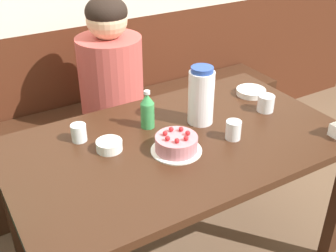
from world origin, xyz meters
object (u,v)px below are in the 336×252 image
object	(u,v)px
water_pitcher	(201,96)
soju_bottle	(147,110)
bowl_rice_small	(109,145)
glass_tumbler_short	(79,133)
glass_water_tall	(266,103)
bench_seat	(107,146)
birthday_cake	(176,144)
bowl_soup_white	(251,92)
person_grey_tee	(113,107)
glass_shot_small	(233,130)

from	to	relation	value
water_pitcher	soju_bottle	xyz separation A→B (m)	(-0.22, 0.08, -0.05)
bowl_rice_small	glass_tumbler_short	xyz separation A→B (m)	(-0.08, 0.13, 0.02)
water_pitcher	glass_water_tall	bearing A→B (deg)	-12.22
bench_seat	glass_tumbler_short	distance (m)	0.88
birthday_cake	bowl_rice_small	world-z (taller)	birthday_cake
birthday_cake	bowl_soup_white	xyz separation A→B (m)	(0.60, 0.25, -0.02)
soju_bottle	glass_tumbler_short	bearing A→B (deg)	171.16
soju_bottle	bench_seat	bearing A→B (deg)	85.30
soju_bottle	bowl_soup_white	distance (m)	0.61
water_pitcher	person_grey_tee	distance (m)	0.67
glass_tumbler_short	glass_shot_small	bearing A→B (deg)	-29.45
bowl_soup_white	glass_shot_small	xyz separation A→B (m)	(-0.35, -0.29, 0.03)
glass_tumbler_short	birthday_cake	bearing A→B (deg)	-42.22
glass_water_tall	glass_tumbler_short	distance (m)	0.87
birthday_cake	water_pitcher	bearing A→B (deg)	34.34
bench_seat	birthday_cake	size ratio (longest dim) A/B	11.71
birthday_cake	bowl_soup_white	bearing A→B (deg)	22.55
bench_seat	soju_bottle	world-z (taller)	soju_bottle
bench_seat	bowl_rice_small	bearing A→B (deg)	-110.23
glass_tumbler_short	glass_shot_small	world-z (taller)	glass_shot_small
glass_tumbler_short	glass_water_tall	bearing A→B (deg)	-13.11
birthday_cake	soju_bottle	xyz separation A→B (m)	(-0.01, 0.23, 0.05)
bench_seat	glass_shot_small	size ratio (longest dim) A/B	29.75
water_pitcher	bowl_rice_small	distance (m)	0.46
glass_water_tall	glass_tumbler_short	world-z (taller)	glass_water_tall
bench_seat	glass_water_tall	xyz separation A→B (m)	(0.49, -0.82, 0.52)
glass_shot_small	glass_tumbler_short	bearing A→B (deg)	150.55
soju_bottle	glass_shot_small	bearing A→B (deg)	-45.98
birthday_cake	bowl_rice_small	size ratio (longest dim) A/B	1.94
person_grey_tee	birthday_cake	bearing A→B (deg)	-3.66
bowl_rice_small	glass_water_tall	distance (m)	0.77
bowl_rice_small	bowl_soup_white	bearing A→B (deg)	7.15
water_pitcher	glass_tumbler_short	xyz separation A→B (m)	(-0.52, 0.13, -0.09)
water_pitcher	glass_shot_small	xyz separation A→B (m)	(0.04, -0.19, -0.09)
bench_seat	glass_shot_small	world-z (taller)	glass_shot_small
glass_tumbler_short	bowl_soup_white	bearing A→B (deg)	-1.69
bench_seat	soju_bottle	distance (m)	0.88
birthday_cake	glass_tumbler_short	bearing A→B (deg)	137.78
soju_bottle	bowl_rice_small	world-z (taller)	soju_bottle
glass_water_tall	glass_tumbler_short	size ratio (longest dim) A/B	1.07
birthday_cake	glass_tumbler_short	distance (m)	0.41
water_pitcher	glass_water_tall	size ratio (longest dim) A/B	3.35
soju_bottle	glass_tumbler_short	size ratio (longest dim) A/B	2.37
bowl_rice_small	glass_tumbler_short	world-z (taller)	glass_tumbler_short
glass_shot_small	person_grey_tee	world-z (taller)	person_grey_tee
water_pitcher	person_grey_tee	size ratio (longest dim) A/B	0.22
soju_bottle	glass_tumbler_short	distance (m)	0.31
water_pitcher	glass_water_tall	distance (m)	0.34
birthday_cake	person_grey_tee	bearing A→B (deg)	86.34
soju_bottle	person_grey_tee	xyz separation A→B (m)	(0.05, 0.51, -0.22)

